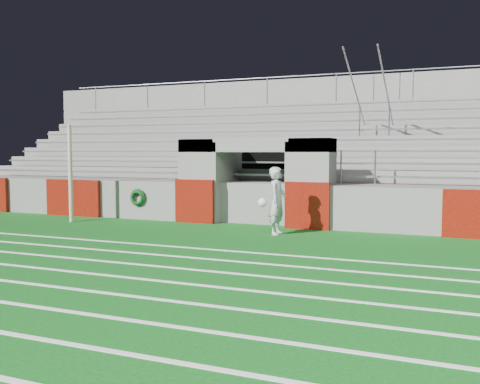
% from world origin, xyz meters
% --- Properties ---
extents(ground, '(90.00, 90.00, 0.00)m').
position_xyz_m(ground, '(0.00, 0.00, 0.00)').
color(ground, '#0D4E13').
rests_on(ground, ground).
extents(field_post, '(0.13, 0.13, 3.04)m').
position_xyz_m(field_post, '(-5.55, 1.70, 1.52)').
color(field_post, beige).
rests_on(field_post, ground).
extents(field_markings, '(28.00, 8.09, 0.01)m').
position_xyz_m(field_markings, '(0.00, -5.00, 0.01)').
color(field_markings, white).
rests_on(field_markings, ground).
extents(stadium_structure, '(26.00, 8.48, 5.42)m').
position_xyz_m(stadium_structure, '(0.00, 7.97, 1.49)').
color(stadium_structure, slate).
rests_on(stadium_structure, ground).
extents(goalkeeper_with_ball, '(0.69, 0.66, 1.81)m').
position_xyz_m(goalkeeper_with_ball, '(1.30, 1.71, 0.90)').
color(goalkeeper_with_ball, '#B6BBC0').
rests_on(goalkeeper_with_ball, ground).
extents(hose_coil, '(0.57, 0.15, 0.57)m').
position_xyz_m(hose_coil, '(-3.88, 2.93, 0.72)').
color(hose_coil, '#0C3C12').
rests_on(hose_coil, ground).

